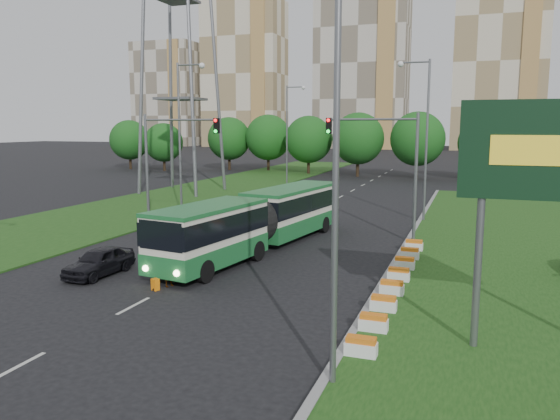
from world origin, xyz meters
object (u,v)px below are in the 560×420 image
at_px(car_left_far, 227,214).
at_px(shopping_trolley, 155,285).
at_px(articulated_bus, 258,220).
at_px(car_left_near, 99,261).
at_px(traffic_mast_left, 166,153).
at_px(pedestrian, 169,270).
at_px(traffic_mast_median, 390,156).

distance_m(car_left_far, shopping_trolley, 16.91).
xyz_separation_m(articulated_bus, car_left_near, (-5.21, -7.78, -1.07)).
height_order(traffic_mast_left, pedestrian, traffic_mast_left).
xyz_separation_m(articulated_bus, shopping_trolley, (-1.28, -9.01, -1.49)).
xyz_separation_m(traffic_mast_median, traffic_mast_left, (-15.16, -1.00, 0.00)).
distance_m(traffic_mast_left, shopping_trolley, 15.54).
height_order(articulated_bus, shopping_trolley, articulated_bus).
relative_size(car_left_far, shopping_trolley, 7.57).
xyz_separation_m(car_left_far, pedestrian, (4.49, -15.64, 0.12)).
xyz_separation_m(car_left_near, car_left_far, (-0.29, 15.14, -0.03)).
relative_size(car_left_far, pedestrian, 2.56).
bearing_deg(car_left_near, shopping_trolley, -14.95).
height_order(articulated_bus, car_left_far, articulated_bus).
relative_size(traffic_mast_median, car_left_near, 1.99).
relative_size(traffic_mast_median, car_left_far, 2.00).
relative_size(car_left_near, pedestrian, 2.58).
distance_m(car_left_far, pedestrian, 16.27).
distance_m(traffic_mast_median, car_left_near, 18.05).
xyz_separation_m(traffic_mast_left, pedestrian, (7.34, -12.13, -4.57)).
height_order(traffic_mast_median, car_left_far, traffic_mast_median).
bearing_deg(car_left_near, traffic_mast_left, 107.54).
bearing_deg(traffic_mast_median, traffic_mast_left, -176.23).
xyz_separation_m(traffic_mast_median, pedestrian, (-7.82, -13.13, -4.57)).
distance_m(articulated_bus, pedestrian, 8.39).
bearing_deg(car_left_near, articulated_bus, 58.65).
xyz_separation_m(traffic_mast_median, car_left_far, (-12.31, 2.51, -4.69)).
bearing_deg(car_left_far, shopping_trolley, -66.95).
relative_size(traffic_mast_median, pedestrian, 5.13).
distance_m(traffic_mast_median, pedestrian, 15.95).
bearing_deg(traffic_mast_left, pedestrian, -58.84).
bearing_deg(pedestrian, car_left_near, 102.82).
bearing_deg(shopping_trolley, articulated_bus, 103.27).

